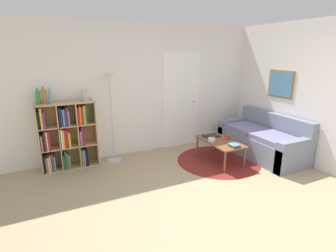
% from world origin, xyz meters
% --- Properties ---
extents(ground_plane, '(14.00, 14.00, 0.00)m').
position_xyz_m(ground_plane, '(0.00, 0.00, 0.00)').
color(ground_plane, tan).
extents(wall_back, '(7.74, 0.11, 2.60)m').
position_xyz_m(wall_back, '(0.03, 2.65, 1.29)').
color(wall_back, silver).
rests_on(wall_back, ground_plane).
extents(wall_right, '(0.08, 5.63, 2.60)m').
position_xyz_m(wall_right, '(2.39, 1.32, 1.30)').
color(wall_right, silver).
rests_on(wall_right, ground_plane).
extents(rug, '(1.60, 1.60, 0.01)m').
position_xyz_m(rug, '(0.98, 1.48, 0.00)').
color(rug, maroon).
rests_on(rug, ground_plane).
extents(bookshelf, '(0.97, 0.34, 1.20)m').
position_xyz_m(bookshelf, '(-1.67, 2.44, 0.59)').
color(bookshelf, tan).
rests_on(bookshelf, ground_plane).
extents(floor_lamp, '(0.29, 0.29, 1.69)m').
position_xyz_m(floor_lamp, '(-0.85, 2.37, 1.36)').
color(floor_lamp, '#B7B7BC').
rests_on(floor_lamp, ground_plane).
extents(couch, '(0.84, 1.79, 0.84)m').
position_xyz_m(couch, '(1.99, 1.36, 0.29)').
color(couch, gray).
rests_on(couch, ground_plane).
extents(coffee_table, '(0.52, 0.99, 0.42)m').
position_xyz_m(coffee_table, '(0.97, 1.46, 0.38)').
color(coffee_table, brown).
rests_on(coffee_table, ground_plane).
extents(laptop, '(0.32, 0.23, 0.02)m').
position_xyz_m(laptop, '(0.98, 1.75, 0.43)').
color(laptop, black).
rests_on(laptop, coffee_table).
extents(bowl, '(0.14, 0.14, 0.05)m').
position_xyz_m(bowl, '(0.82, 1.52, 0.45)').
color(bowl, silver).
rests_on(bowl, coffee_table).
extents(book_stack_on_table, '(0.16, 0.18, 0.05)m').
position_xyz_m(book_stack_on_table, '(1.01, 1.09, 0.44)').
color(book_stack_on_table, '#B21E23').
rests_on(book_stack_on_table, coffee_table).
extents(cup, '(0.07, 0.07, 0.09)m').
position_xyz_m(cup, '(1.15, 1.45, 0.47)').
color(cup, '#A33D33').
rests_on(cup, coffee_table).
extents(bottle_left, '(0.07, 0.07, 0.27)m').
position_xyz_m(bottle_left, '(-2.03, 2.46, 1.32)').
color(bottle_left, '#2D8438').
rests_on(bottle_left, bookshelf).
extents(bottle_middle, '(0.08, 0.08, 0.29)m').
position_xyz_m(bottle_middle, '(-1.94, 2.46, 1.32)').
color(bottle_middle, olive).
rests_on(bottle_middle, bookshelf).
extents(bottle_right, '(0.06, 0.06, 0.27)m').
position_xyz_m(bottle_right, '(-1.85, 2.45, 1.32)').
color(bottle_right, '#6B93A3').
rests_on(bottle_right, bookshelf).
extents(vase_on_shelf, '(0.10, 0.10, 0.18)m').
position_xyz_m(vase_on_shelf, '(-1.29, 2.44, 1.29)').
color(vase_on_shelf, '#B7B2A8').
rests_on(vase_on_shelf, bookshelf).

